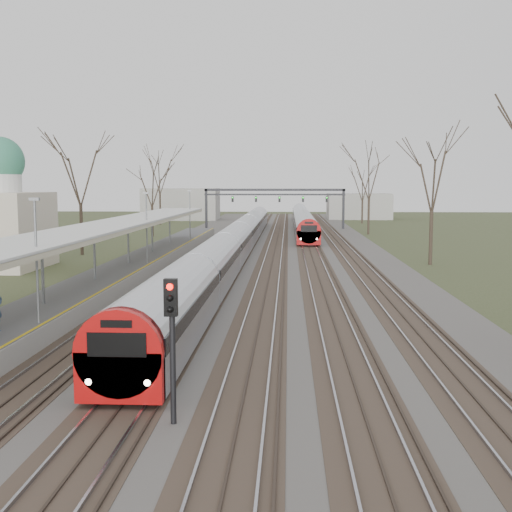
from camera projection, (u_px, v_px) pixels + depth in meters
The scene contains 9 objects.
track_bed at pixel (268, 248), 66.25m from camera, with size 24.00×160.00×0.22m.
platform at pixel (140, 264), 49.30m from camera, with size 3.50×69.00×1.00m, color #9E9B93.
canopy at pixel (124, 223), 44.44m from camera, with size 4.10×50.00×3.11m.
signal_gantry at pixel (275, 196), 95.49m from camera, with size 21.00×0.59×6.08m.
tree_west_far at pixel (80, 169), 59.30m from camera, with size 5.50×5.50×11.33m.
tree_east_far at pixel (433, 176), 51.87m from camera, with size 5.00×5.00×10.30m.
train_near at pixel (239, 237), 62.78m from camera, with size 2.62×90.21×3.05m.
train_far at pixel (303, 219), 96.94m from camera, with size 2.62×60.21×3.05m.
signal_post at pixel (172, 329), 17.06m from camera, with size 0.35×0.45×4.10m.
Camera 1 is at (2.34, -10.92, 6.53)m, focal length 45.00 mm.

